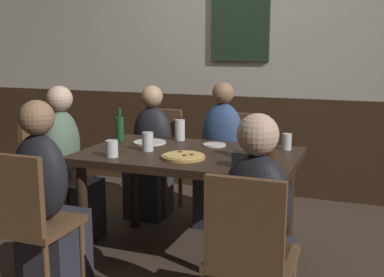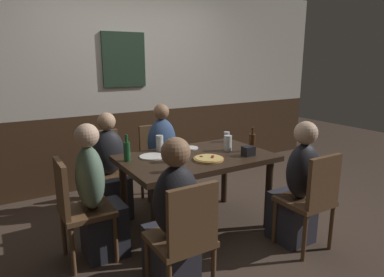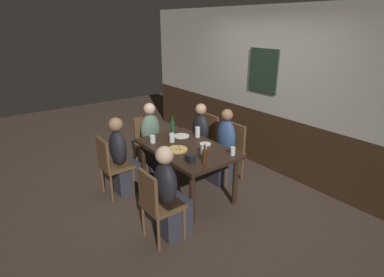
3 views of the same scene
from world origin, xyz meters
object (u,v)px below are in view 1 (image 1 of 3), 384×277
at_px(beer_glass_half, 148,143).
at_px(person_mid_far, 220,166).
at_px(condiment_caddy, 243,159).
at_px(dining_table, 190,166).
at_px(pint_glass_amber, 112,150).
at_px(person_left_near, 48,211).
at_px(plate_white_large, 150,142).
at_px(pint_glass_pale, 244,146).
at_px(beer_glass_tall, 180,131).
at_px(person_left_far, 150,161).
at_px(beer_bottle_green, 120,128).
at_px(chair_right_near, 249,252).
at_px(chair_left_far, 158,154).
at_px(person_right_near, 257,243).
at_px(plate_white_small, 214,145).
at_px(beer_bottle_brown, 270,149).
at_px(chair_head_west, 50,172).
at_px(chair_mid_far, 226,160).
at_px(pizza, 183,156).
at_px(chair_left_near, 29,218).
at_px(person_head_west, 69,176).
at_px(tumbler_water, 287,143).

bearing_deg(beer_glass_half, person_mid_far, 69.70).
bearing_deg(condiment_caddy, person_mid_far, 114.34).
bearing_deg(dining_table, pint_glass_amber, -144.30).
xyz_separation_m(person_left_near, plate_white_large, (0.25, 0.87, 0.26)).
height_order(pint_glass_pale, beer_glass_tall, same).
xyz_separation_m(person_left_far, beer_bottle_green, (0.00, -0.51, 0.37)).
bearing_deg(beer_bottle_green, chair_right_near, -39.83).
xyz_separation_m(chair_left_far, person_mid_far, (0.62, -0.16, -0.01)).
distance_m(chair_left_far, pint_glass_pale, 1.35).
distance_m(chair_right_near, plate_white_large, 1.46).
xyz_separation_m(person_right_near, beer_bottle_green, (-1.25, 0.88, 0.36)).
relative_size(plate_white_large, plate_white_small, 1.47).
xyz_separation_m(person_left_near, plate_white_small, (0.71, 0.95, 0.26)).
distance_m(chair_right_near, person_right_near, 0.16).
height_order(beer_bottle_green, beer_bottle_brown, same).
distance_m(person_right_near, beer_bottle_brown, 0.66).
bearing_deg(person_left_far, chair_left_far, 90.00).
height_order(pint_glass_pale, plate_white_small, pint_glass_pale).
distance_m(chair_head_west, plate_white_large, 0.81).
relative_size(chair_mid_far, plate_white_small, 5.46).
bearing_deg(pizza, person_left_near, -141.02).
relative_size(chair_left_far, person_right_near, 0.78).
bearing_deg(beer_bottle_green, dining_table, -16.28).
height_order(chair_left_near, beer_bottle_green, beer_bottle_green).
relative_size(chair_left_far, pint_glass_amber, 8.23).
distance_m(person_head_west, person_mid_far, 1.19).
height_order(chair_left_near, plate_white_large, chair_left_near).
distance_m(chair_right_near, person_left_far, 1.99).
relative_size(chair_left_near, beer_glass_tall, 5.68).
distance_m(person_left_near, pizza, 0.87).
bearing_deg(chair_right_near, condiment_caddy, 107.93).
bearing_deg(plate_white_small, dining_table, -108.77).
relative_size(person_left_far, beer_bottle_brown, 4.54).
bearing_deg(chair_left_near, chair_left_far, 90.00).
bearing_deg(chair_left_near, beer_glass_half, 66.64).
bearing_deg(chair_left_far, person_right_near, -51.20).
distance_m(chair_head_west, beer_bottle_green, 0.63).
xyz_separation_m(chair_right_near, chair_mid_far, (-0.62, 1.71, 0.00)).
bearing_deg(condiment_caddy, beer_glass_tall, 136.62).
bearing_deg(chair_head_west, chair_left_far, 59.70).
height_order(person_left_far, tumbler_water, person_left_far).
bearing_deg(beer_glass_tall, person_mid_far, 57.79).
relative_size(pint_glass_pale, tumbler_water, 1.39).
xyz_separation_m(chair_left_near, person_right_near, (1.25, 0.16, -0.02)).
relative_size(chair_mid_far, person_left_near, 0.77).
xyz_separation_m(chair_left_near, plate_white_small, (0.71, 1.12, 0.25)).
bearing_deg(pizza, dining_table, 97.88).
bearing_deg(tumbler_water, chair_right_near, -88.24).
height_order(dining_table, person_head_west, person_head_west).
height_order(beer_bottle_brown, plate_white_small, beer_bottle_brown).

